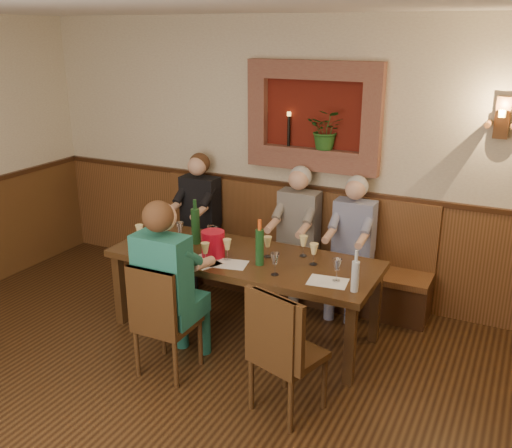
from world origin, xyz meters
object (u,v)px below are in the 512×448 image
at_px(person_bench_right, 350,258).
at_px(wine_bottle_green_a, 260,246).
at_px(person_bench_left, 197,229).
at_px(person_bench_mid, 295,247).
at_px(spittoon_bucket, 213,244).
at_px(bench, 285,263).
at_px(water_bottle, 355,275).
at_px(chair_near_right, 286,375).
at_px(person_chair_front, 171,300).
at_px(dining_table, 243,264).
at_px(chair_near_left, 167,341).
at_px(wine_bottle_green_b, 196,225).

relative_size(person_bench_right, wine_bottle_green_a, 3.35).
xyz_separation_m(person_bench_left, person_bench_mid, (1.17, 0.00, -0.01)).
distance_m(person_bench_mid, spittoon_bucket, 1.08).
bearing_deg(person_bench_left, bench, 5.91).
distance_m(person_bench_right, water_bottle, 1.20).
height_order(wine_bottle_green_a, water_bottle, wine_bottle_green_a).
height_order(chair_near_right, spittoon_bucket, chair_near_right).
distance_m(person_bench_mid, person_chair_front, 1.66).
relative_size(person_bench_right, spittoon_bucket, 5.80).
height_order(bench, wine_bottle_green_a, wine_bottle_green_a).
relative_size(dining_table, person_bench_mid, 1.73).
xyz_separation_m(person_bench_left, person_chair_front, (0.77, -1.61, 0.03)).
relative_size(chair_near_right, water_bottle, 2.97).
bearing_deg(chair_near_left, person_bench_right, 59.52).
bearing_deg(wine_bottle_green_b, chair_near_right, -35.65).
distance_m(person_bench_left, person_bench_right, 1.74).
bearing_deg(person_bench_left, water_bottle, -27.40).
bearing_deg(chair_near_right, bench, 131.34).
height_order(chair_near_left, person_bench_right, person_bench_right).
relative_size(person_bench_right, water_bottle, 4.04).
height_order(dining_table, chair_near_left, chair_near_left).
bearing_deg(person_bench_left, spittoon_bucket, -50.92).
height_order(bench, water_bottle, bench).
xyz_separation_m(dining_table, person_bench_right, (0.73, 0.84, -0.12)).
distance_m(dining_table, person_bench_mid, 0.86).
xyz_separation_m(person_bench_mid, person_bench_right, (0.58, 0.00, -0.01)).
xyz_separation_m(chair_near_right, person_bench_left, (-1.82, 1.72, 0.29)).
xyz_separation_m(chair_near_right, wine_bottle_green_a, (-0.59, 0.78, 0.63)).
bearing_deg(wine_bottle_green_a, bench, 101.45).
distance_m(bench, chair_near_left, 1.82).
bearing_deg(wine_bottle_green_a, person_bench_left, 142.39).
height_order(dining_table, person_bench_left, person_bench_left).
distance_m(chair_near_left, person_bench_mid, 1.76).
distance_m(dining_table, chair_near_right, 1.26).
distance_m(chair_near_right, person_bench_left, 2.53).
bearing_deg(person_bench_right, person_chair_front, -121.14).
relative_size(spittoon_bucket, water_bottle, 0.70).
bearing_deg(chair_near_right, water_bottle, 82.99).
distance_m(person_chair_front, wine_bottle_green_a, 0.87).
xyz_separation_m(dining_table, bench, (0.00, 0.94, -0.35)).
height_order(chair_near_left, spittoon_bucket, spittoon_bucket).
height_order(chair_near_left, person_bench_mid, person_bench_mid).
bearing_deg(spittoon_bucket, chair_near_left, -91.00).
bearing_deg(bench, person_bench_mid, -34.90).
bearing_deg(person_chair_front, dining_table, 72.20).
xyz_separation_m(chair_near_left, person_bench_right, (0.98, 1.70, 0.28)).
relative_size(bench, spittoon_bucket, 12.84).
bearing_deg(person_bench_right, spittoon_bucket, -135.02).
bearing_deg(spittoon_bucket, chair_near_right, -36.18).
distance_m(chair_near_left, wine_bottle_green_b, 1.18).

